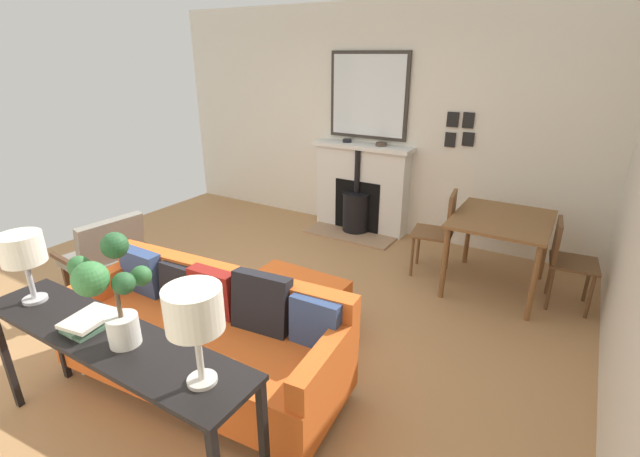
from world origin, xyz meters
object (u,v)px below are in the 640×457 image
(dining_table, at_px, (501,227))
(ottoman, at_px, (290,302))
(console_table, at_px, (110,348))
(table_lamp_far_end, at_px, (194,312))
(table_lamp_near_end, at_px, (22,251))
(dining_chair_near_fireplace, at_px, (441,227))
(armchair_accent, at_px, (105,253))
(mantel_bowl_near, at_px, (347,140))
(fireplace, at_px, (360,193))
(potted_plant, at_px, (110,287))
(dining_chair_by_back_wall, at_px, (565,256))
(mantel_bowl_far, at_px, (381,144))
(sofa, at_px, (206,337))
(book_stack, at_px, (89,321))

(dining_table, bearing_deg, ottoman, -39.41)
(console_table, relative_size, table_lamp_far_end, 3.84)
(console_table, xyz_separation_m, table_lamp_near_end, (-0.00, -0.70, 0.42))
(table_lamp_far_end, xyz_separation_m, dining_chair_near_fireplace, (-3.16, 0.19, -0.62))
(armchair_accent, distance_m, table_lamp_near_end, 1.57)
(ottoman, bearing_deg, armchair_accent, -75.69)
(mantel_bowl_near, xyz_separation_m, dining_table, (0.79, 2.09, -0.51))
(fireplace, relative_size, potted_plant, 2.29)
(table_lamp_far_end, relative_size, dining_chair_by_back_wall, 0.60)
(fireplace, bearing_deg, console_table, 5.77)
(armchair_accent, distance_m, console_table, 1.98)
(mantel_bowl_near, bearing_deg, dining_chair_near_fireplace, 62.91)
(table_lamp_far_end, relative_size, dining_chair_near_fireplace, 0.53)
(armchair_accent, height_order, dining_chair_by_back_wall, armchair_accent)
(ottoman, distance_m, console_table, 1.59)
(dining_chair_by_back_wall, bearing_deg, table_lamp_near_end, -41.21)
(mantel_bowl_far, xyz_separation_m, sofa, (3.26, 0.15, -0.80))
(sofa, distance_m, dining_chair_by_back_wall, 3.20)
(dining_table, bearing_deg, dining_chair_by_back_wall, 89.29)
(ottoman, xyz_separation_m, dining_chair_by_back_wall, (-1.62, 1.91, 0.24))
(table_lamp_near_end, distance_m, table_lamp_far_end, 1.41)
(fireplace, xyz_separation_m, dining_chair_near_fireplace, (0.74, 1.29, 0.03))
(sofa, height_order, potted_plant, potted_plant)
(potted_plant, relative_size, dining_table, 0.57)
(fireplace, relative_size, dining_table, 1.30)
(table_lamp_near_end, relative_size, dining_table, 0.44)
(mantel_bowl_near, height_order, armchair_accent, mantel_bowl_near)
(console_table, distance_m, table_lamp_far_end, 0.84)
(sofa, relative_size, armchair_accent, 2.50)
(sofa, bearing_deg, armchair_accent, -103.18)
(mantel_bowl_near, height_order, table_lamp_near_end, table_lamp_near_end)
(dining_chair_by_back_wall, bearing_deg, console_table, -33.08)
(dining_chair_by_back_wall, bearing_deg, dining_table, -90.71)
(console_table, height_order, potted_plant, potted_plant)
(table_lamp_near_end, relative_size, dining_chair_by_back_wall, 0.54)
(fireplace, bearing_deg, ottoman, 12.48)
(table_lamp_near_end, xyz_separation_m, dining_chair_near_fireplace, (-3.16, 1.60, -0.58))
(fireplace, relative_size, console_table, 0.69)
(armchair_accent, xyz_separation_m, table_lamp_far_end, (1.07, 2.35, 0.69))
(ottoman, bearing_deg, mantel_bowl_far, -173.28)
(dining_chair_near_fireplace, bearing_deg, book_stack, -18.46)
(armchair_accent, distance_m, potted_plant, 2.19)
(dining_table, height_order, dining_chair_by_back_wall, dining_chair_by_back_wall)
(fireplace, distance_m, dining_table, 2.01)
(table_lamp_far_end, bearing_deg, dining_chair_by_back_wall, 156.88)
(mantel_bowl_near, distance_m, dining_table, 2.30)
(armchair_accent, xyz_separation_m, dining_table, (-2.08, 3.12, 0.19))
(mantel_bowl_far, height_order, console_table, mantel_bowl_far)
(potted_plant, xyz_separation_m, dining_chair_by_back_wall, (-3.16, 1.91, -0.64))
(ottoman, distance_m, table_lamp_far_end, 1.86)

